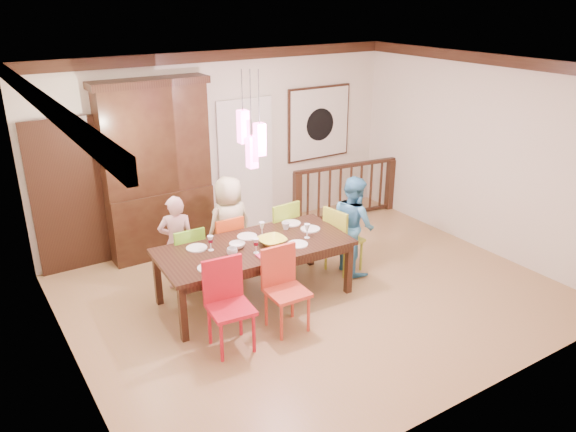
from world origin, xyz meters
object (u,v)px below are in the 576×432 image
person_end_right (353,224)px  balustrade (345,190)px  person_far_left (177,242)px  china_hutch (157,170)px  chair_far_left (186,253)px  person_far_mid (230,225)px  chair_end_right (344,234)px  dining_table (254,250)px

person_end_right → balustrade: bearing=-28.7°
balustrade → person_far_left: person_far_left is taller
china_hutch → person_end_right: bearing=-44.6°
chair_far_left → person_far_mid: bearing=-168.1°
chair_far_left → chair_end_right: chair_end_right is taller
chair_far_left → chair_end_right: bearing=162.7°
person_far_left → chair_far_left: bearing=140.8°
person_far_left → china_hutch: bearing=-79.9°
china_hutch → person_far_left: (-0.21, -1.16, -0.66)m
balustrade → person_far_left: bearing=-159.5°
chair_far_left → person_far_mid: person_far_mid is taller
chair_end_right → person_far_mid: size_ratio=0.69×
china_hutch → balustrade: bearing=-6.1°
china_hutch → balustrade: china_hutch is taller
chair_end_right → chair_far_left: bearing=62.1°
dining_table → balustrade: (2.73, 1.63, -0.18)m
person_end_right → china_hutch: bearing=51.8°
chair_far_left → china_hutch: 1.50m
china_hutch → chair_end_right: bearing=-45.4°
balustrade → person_far_mid: person_far_mid is taller
dining_table → person_far_mid: (0.09, 0.84, 0.02)m
dining_table → person_far_mid: 0.85m
dining_table → person_end_right: 1.55m
person_far_mid → dining_table: bearing=79.8°
dining_table → china_hutch: size_ratio=0.95×
chair_far_left → balustrade: 3.49m
person_end_right → dining_table: bearing=94.9°
chair_far_left → person_end_right: 2.32m
chair_far_left → person_end_right: (2.19, -0.75, 0.18)m
chair_far_left → chair_end_right: (2.08, -0.69, 0.03)m
dining_table → person_far_left: bearing=133.8°
chair_far_left → person_far_left: person_far_left is taller
china_hutch → balustrade: (3.22, -0.35, -0.80)m
person_far_mid → balustrade: bearing=-167.8°
person_far_mid → china_hutch: bearing=-67.3°
dining_table → balustrade: bearing=34.0°
balustrade → person_end_right: (-1.18, -1.67, 0.19)m
person_far_left → person_end_right: person_end_right is taller
chair_far_left → person_far_mid: (0.72, 0.14, 0.18)m
balustrade → person_far_left: size_ratio=1.56×
chair_far_left → china_hutch: size_ratio=0.35×
chair_end_right → balustrade: size_ratio=0.48×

